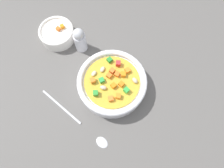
{
  "coord_description": "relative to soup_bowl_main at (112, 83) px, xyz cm",
  "views": [
    {
      "loc": [
        11.1,
        -15.2,
        54.32
      ],
      "look_at": [
        0.0,
        0.0,
        2.52
      ],
      "focal_mm": 32.18,
      "sensor_mm": 36.0,
      "label": 1
    }
  ],
  "objects": [
    {
      "name": "ground_plane",
      "position": [
        0.0,
        -0.01,
        -3.92
      ],
      "size": [
        140.0,
        140.0,
        2.0
      ],
      "primitive_type": "cube",
      "color": "#565451"
    },
    {
      "name": "soup_bowl_main",
      "position": [
        0.0,
        0.0,
        0.0
      ],
      "size": [
        18.75,
        18.75,
        6.07
      ],
      "color": "white",
      "rests_on": "ground_plane"
    },
    {
      "name": "spoon",
      "position": [
        0.16,
        -13.48,
        -2.57
      ],
      "size": [
        23.76,
        3.03,
        0.76
      ],
      "rotation": [
        0.0,
        0.0,
        6.22
      ],
      "color": "silver",
      "rests_on": "ground_plane"
    },
    {
      "name": "side_bowl_small",
      "position": [
        -23.29,
        3.48,
        -0.81
      ],
      "size": [
        10.51,
        10.51,
        4.5
      ],
      "color": "white",
      "rests_on": "ground_plane"
    },
    {
      "name": "pepper_shaker",
      "position": [
        -15.09,
        4.97,
        1.43
      ],
      "size": [
        3.58,
        3.58,
        8.79
      ],
      "color": "silver",
      "rests_on": "ground_plane"
    }
  ]
}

